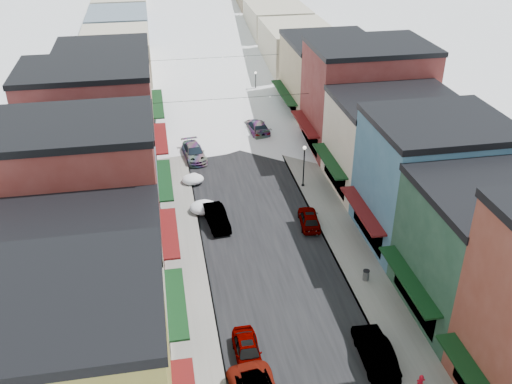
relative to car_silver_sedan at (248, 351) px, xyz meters
name	(u,v)px	position (x,y,z in m)	size (l,w,h in m)	color
road	(212,91)	(3.50, 49.91, -0.68)	(10.00, 160.00, 0.01)	black
sidewalk_left	(164,94)	(-3.10, 49.91, -0.61)	(3.20, 160.00, 0.15)	gray
sidewalk_right	(259,88)	(10.10, 49.91, -0.61)	(3.20, 160.00, 0.15)	gray
curb_left	(176,93)	(-1.55, 49.91, -0.61)	(0.10, 160.00, 0.15)	slate
curb_right	(248,89)	(8.55, 49.91, -0.61)	(0.10, 160.00, 0.15)	slate
bldg_l_cream	(80,293)	(-9.69, 2.41, 4.07)	(11.30, 8.20, 9.50)	beige
bldg_l_brick_near	(79,205)	(-10.19, 10.41, 5.57)	(12.30, 8.20, 12.50)	maroon
bldg_l_grayblue	(97,172)	(-9.69, 18.91, 3.82)	(11.30, 9.20, 9.00)	slate
bldg_l_brick_far	(90,121)	(-10.69, 27.91, 4.82)	(13.30, 9.20, 11.00)	maroon
bldg_l_tan	(106,91)	(-9.69, 37.91, 4.32)	(11.30, 11.20, 10.00)	tan
bldg_r_green	(491,252)	(16.69, 1.91, 4.07)	(11.30, 9.20, 9.50)	#204230
bldg_r_blue	(432,181)	(16.69, 10.91, 4.57)	(11.30, 9.20, 10.50)	#3B6886
bldg_r_cream	(393,143)	(17.19, 19.91, 3.82)	(12.30, 9.20, 9.00)	beige
bldg_r_brick_far	(366,97)	(17.69, 28.91, 5.07)	(13.30, 9.20, 11.50)	maroon
bldg_r_tan	(329,78)	(16.69, 38.91, 4.07)	(11.30, 11.20, 9.50)	tan
distant_blocks	(196,24)	(3.50, 72.91, 3.31)	(34.00, 55.00, 8.00)	gray
overhead_cables	(223,76)	(3.50, 37.41, 5.51)	(16.40, 15.04, 0.04)	black
car_silver_sedan	(248,351)	(0.00, 0.00, 0.00)	(1.63, 4.04, 1.38)	gray
car_dark_hatch	(217,217)	(0.00, 15.84, 0.05)	(1.56, 4.47, 1.47)	black
car_silver_wagon	(194,152)	(-0.80, 29.19, 0.04)	(2.05, 5.04, 1.46)	gray
car_green_sedan	(375,351)	(7.74, -1.55, 0.11)	(1.69, 4.85, 1.60)	black
car_gray_suv	(309,218)	(7.80, 14.34, -0.01)	(1.61, 4.00, 1.36)	gray
car_black_sedan	(257,127)	(7.00, 34.61, 0.09)	(2.19, 5.39, 1.56)	black
car_lane_silver	(201,92)	(1.70, 47.72, 0.05)	(1.73, 4.31, 1.47)	gray
car_lane_white	(218,81)	(4.54, 52.03, 0.00)	(2.27, 4.92, 1.37)	silver
fire_hydrant	(421,381)	(9.66, -4.03, -0.17)	(0.47, 0.35, 0.80)	red
trash_can	(366,275)	(9.93, 6.08, -0.11)	(0.50, 0.50, 0.84)	#5C5E62
streetlamp_near	(304,161)	(9.00, 21.06, 2.10)	(0.35, 0.35, 4.19)	black
streetlamp_far	(256,82)	(8.70, 44.91, 1.96)	(0.33, 0.33, 3.96)	black
snow_pile_mid	(204,207)	(-0.91, 18.18, -0.18)	(2.49, 2.73, 1.05)	white
snow_pile_far	(193,179)	(-1.38, 23.80, -0.26)	(2.14, 2.52, 0.91)	white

